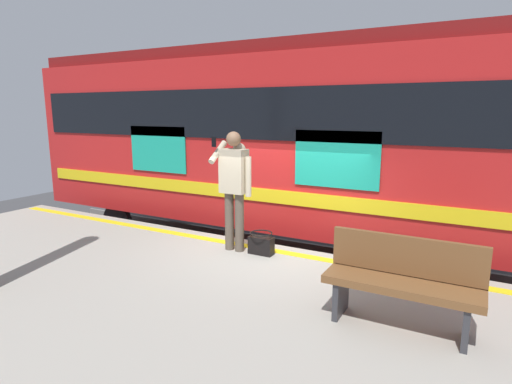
# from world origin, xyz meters

# --- Properties ---
(ground_plane) EXTENTS (24.32, 24.32, 0.00)m
(ground_plane) POSITION_xyz_m (0.00, 0.00, 0.00)
(ground_plane) COLOR #3D3D3F
(platform) EXTENTS (12.11, 4.90, 1.03)m
(platform) POSITION_xyz_m (0.00, 2.45, 0.52)
(platform) COLOR #9E998E
(platform) RESTS_ON ground
(safety_line) EXTENTS (11.87, 0.16, 0.01)m
(safety_line) POSITION_xyz_m (0.00, 0.30, 1.03)
(safety_line) COLOR yellow
(safety_line) RESTS_ON platform
(track_rail_near) EXTENTS (15.75, 0.08, 0.16)m
(track_rail_near) POSITION_xyz_m (0.00, -1.39, 0.08)
(track_rail_near) COLOR slate
(track_rail_near) RESTS_ON ground
(track_rail_far) EXTENTS (15.75, 0.08, 0.16)m
(track_rail_far) POSITION_xyz_m (0.00, -2.82, 0.08)
(track_rail_far) COLOR slate
(track_rail_far) RESTS_ON ground
(train_carriage) EXTENTS (10.78, 2.85, 4.23)m
(train_carriage) POSITION_xyz_m (1.19, -2.10, 2.65)
(train_carriage) COLOR red
(train_carriage) RESTS_ON ground
(passenger) EXTENTS (0.57, 0.55, 1.83)m
(passenger) POSITION_xyz_m (0.48, 0.54, 2.12)
(passenger) COLOR brown
(passenger) RESTS_ON platform
(handbag) EXTENTS (0.38, 0.34, 0.34)m
(handbag) POSITION_xyz_m (0.03, 0.52, 1.19)
(handbag) COLOR black
(handbag) RESTS_ON platform
(bench) EXTENTS (1.50, 0.44, 0.90)m
(bench) POSITION_xyz_m (-2.20, 1.73, 1.52)
(bench) COLOR brown
(bench) RESTS_ON platform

